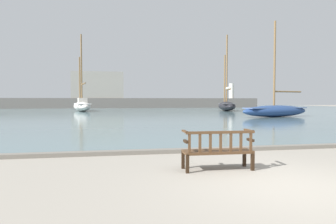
{
  "coord_description": "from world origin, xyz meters",
  "views": [
    {
      "loc": [
        -3.28,
        -5.04,
        1.61
      ],
      "look_at": [
        -0.44,
        10.0,
        1.0
      ],
      "focal_mm": 32.0,
      "sensor_mm": 36.0,
      "label": 1
    }
  ],
  "objects_px": {
    "sailboat_nearest_starboard": "(227,105)",
    "park_bench": "(218,150)",
    "sailboat_outer_port": "(82,105)",
    "sailboat_centre_channel": "(275,110)"
  },
  "relations": [
    {
      "from": "sailboat_nearest_starboard",
      "to": "park_bench",
      "type": "bearing_deg",
      "value": -112.11
    },
    {
      "from": "park_bench",
      "to": "sailboat_outer_port",
      "type": "distance_m",
      "value": 37.05
    },
    {
      "from": "park_bench",
      "to": "sailboat_nearest_starboard",
      "type": "xyz_separation_m",
      "value": [
        13.89,
        34.19,
        0.49
      ]
    },
    {
      "from": "sailboat_nearest_starboard",
      "to": "sailboat_outer_port",
      "type": "height_order",
      "value": "sailboat_nearest_starboard"
    },
    {
      "from": "park_bench",
      "to": "sailboat_outer_port",
      "type": "xyz_separation_m",
      "value": [
        -6.44,
        36.48,
        0.46
      ]
    },
    {
      "from": "sailboat_centre_channel",
      "to": "park_bench",
      "type": "bearing_deg",
      "value": -123.7
    },
    {
      "from": "sailboat_centre_channel",
      "to": "sailboat_nearest_starboard",
      "type": "bearing_deg",
      "value": 84.15
    },
    {
      "from": "park_bench",
      "to": "sailboat_centre_channel",
      "type": "relative_size",
      "value": 0.19
    },
    {
      "from": "sailboat_nearest_starboard",
      "to": "sailboat_outer_port",
      "type": "distance_m",
      "value": 20.46
    },
    {
      "from": "park_bench",
      "to": "sailboat_nearest_starboard",
      "type": "distance_m",
      "value": 36.91
    }
  ]
}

